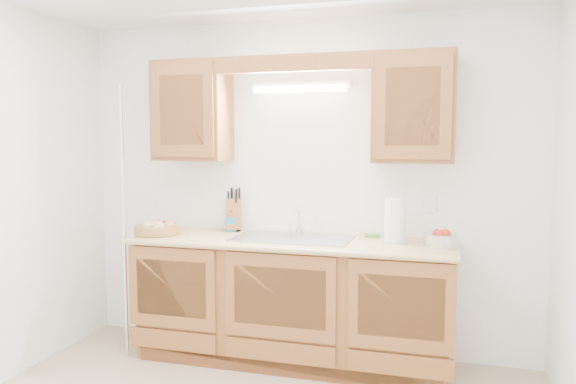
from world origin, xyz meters
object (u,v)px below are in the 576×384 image
(knife_block, at_px, (233,215))
(fruit_basket, at_px, (157,228))
(apple_bowl, at_px, (441,239))
(paper_towel, at_px, (395,221))

(knife_block, bearing_deg, fruit_basket, -166.65)
(fruit_basket, relative_size, apple_bowl, 1.51)
(fruit_basket, relative_size, knife_block, 1.05)
(fruit_basket, height_order, paper_towel, paper_towel)
(fruit_basket, bearing_deg, knife_block, 33.82)
(fruit_basket, distance_m, apple_bowl, 2.06)
(knife_block, relative_size, apple_bowl, 1.45)
(paper_towel, relative_size, apple_bowl, 1.50)
(paper_towel, distance_m, apple_bowl, 0.33)
(fruit_basket, distance_m, knife_block, 0.59)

